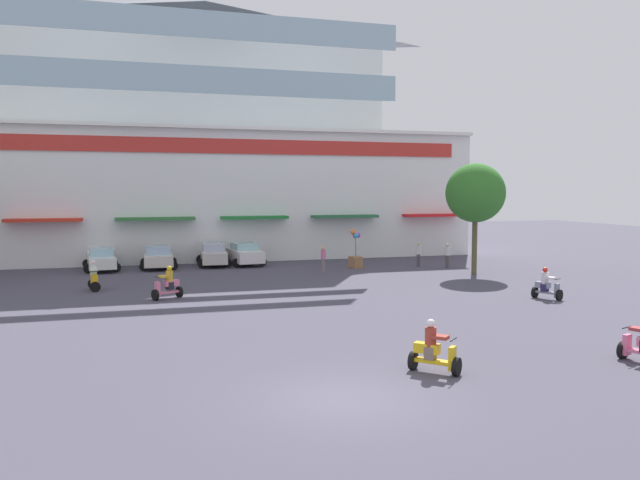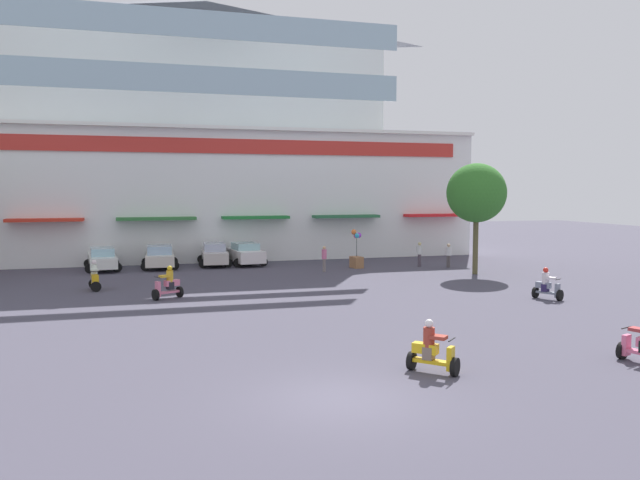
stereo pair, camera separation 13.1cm
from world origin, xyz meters
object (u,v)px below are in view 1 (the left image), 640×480
Objects in this scene: plaza_tree_1 at (475,193)px; parked_car_0 at (101,259)px; parked_car_1 at (159,257)px; scooter_rider_4 at (434,351)px; scooter_rider_1 at (547,286)px; pedestrian_0 at (323,257)px; scooter_rider_2 at (94,278)px; scooter_rider_5 at (168,285)px; balloon_vendor_cart at (356,254)px; pedestrian_1 at (447,254)px; parked_car_3 at (244,253)px; pedestrian_2 at (418,253)px; parked_car_2 at (213,254)px.

plaza_tree_1 is 23.85m from parked_car_0.
parked_car_1 is 27.25m from scooter_rider_4.
parked_car_0 is 26.86m from scooter_rider_1.
pedestrian_0 is (3.31, 21.77, 0.32)m from scooter_rider_4.
scooter_rider_2 is at bearing -179.84° from plaza_tree_1.
pedestrian_0 reaches higher than parked_car_0.
parked_car_0 is 2.97× the size of scooter_rider_2.
scooter_rider_5 is (3.50, -3.68, 0.02)m from scooter_rider_2.
scooter_rider_5 is at bearing -145.20° from balloon_vendor_cart.
pedestrian_0 is 1.02× the size of pedestrian_1.
pedestrian_1 is (18.39, -4.81, 0.14)m from parked_car_1.
parked_car_3 is 3.02× the size of scooter_rider_1.
scooter_rider_5 is 0.95× the size of pedestrian_2.
balloon_vendor_cart is (12.48, 8.67, 0.24)m from scooter_rider_5.
parked_car_0 is 3.57m from parked_car_1.
parked_car_0 is 14.23m from pedestrian_0.
scooter_rider_1 is 17.82m from scooter_rider_5.
plaza_tree_1 is 1.70× the size of parked_car_1.
scooter_rider_2 is at bearing -136.25° from parked_car_3.
pedestrian_0 reaches higher than parked_car_2.
parked_car_0 is 28.39m from scooter_rider_4.
scooter_rider_5 is (-3.64, -12.61, -0.12)m from parked_car_2.
scooter_rider_4 is 0.59× the size of balloon_vendor_cart.
pedestrian_1 is at bearing -13.87° from balloon_vendor_cart.
pedestrian_1 reaches higher than parked_car_3.
plaza_tree_1 is at bearing 11.51° from scooter_rider_5.
parked_car_2 is 2.11m from parked_car_3.
parked_car_2 is 2.91× the size of scooter_rider_1.
scooter_rider_4 is 24.78m from pedestrian_2.
plaza_tree_1 reaches higher than scooter_rider_1.
parked_car_3 is 2.74× the size of pedestrian_2.
balloon_vendor_cart is (-5.92, 4.93, -4.03)m from plaza_tree_1.
scooter_rider_1 is 13.25m from pedestrian_2.
pedestrian_2 reaches higher than parked_car_0.
plaza_tree_1 is 1.49× the size of parked_car_3.
scooter_rider_4 reaches higher than scooter_rider_1.
parked_car_2 is at bearing 9.37° from parked_car_1.
scooter_rider_5 is 0.99× the size of pedestrian_1.
scooter_rider_4 is 15.85m from scooter_rider_5.
pedestrian_1 is (21.95, -4.89, 0.16)m from parked_car_0.
pedestrian_1 is at bearing 21.38° from scooter_rider_5.
balloon_vendor_cart is (2.62, 1.34, -0.04)m from pedestrian_0.
parked_car_3 is 2.89× the size of scooter_rider_5.
parked_car_0 is 2.84× the size of pedestrian_0.
parked_car_2 is 8.16m from pedestrian_0.
parked_car_1 reaches higher than scooter_rider_1.
balloon_vendor_cart is (-4.28, 0.53, -0.03)m from pedestrian_2.
scooter_rider_2 is 16.73m from balloon_vendor_cart.
parked_car_3 is at bearing 145.22° from plaza_tree_1.
scooter_rider_5 is at bearing -154.09° from pedestrian_2.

